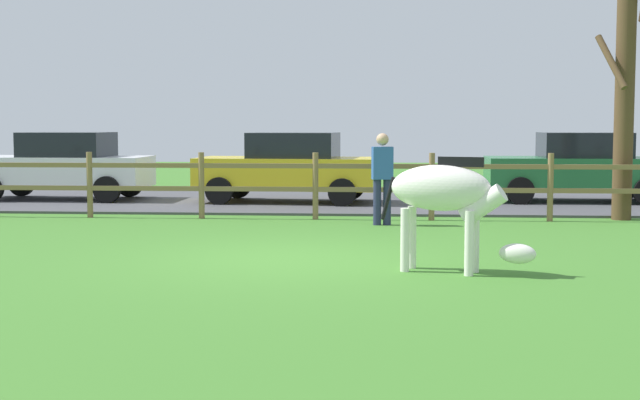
# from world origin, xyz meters

# --- Properties ---
(ground_plane) EXTENTS (60.00, 60.00, 0.00)m
(ground_plane) POSITION_xyz_m (0.00, 0.00, 0.00)
(ground_plane) COLOR #3D7528
(parking_asphalt) EXTENTS (28.00, 7.40, 0.05)m
(parking_asphalt) POSITION_xyz_m (0.00, 9.30, 0.03)
(parking_asphalt) COLOR #47474C
(parking_asphalt) RESTS_ON ground_plane
(paddock_fence) EXTENTS (21.98, 0.11, 1.27)m
(paddock_fence) POSITION_xyz_m (-0.06, 5.00, 0.72)
(paddock_fence) COLOR olive
(paddock_fence) RESTS_ON ground_plane
(bare_tree) EXTENTS (1.54, 1.33, 4.68)m
(bare_tree) POSITION_xyz_m (5.73, 5.36, 2.33)
(bare_tree) COLOR #513A23
(bare_tree) RESTS_ON ground_plane
(zebra) EXTENTS (1.87, 0.90, 1.41)m
(zebra) POSITION_xyz_m (2.03, -0.95, 0.93)
(zebra) COLOR white
(zebra) RESTS_ON ground_plane
(parked_car_white) EXTENTS (4.02, 1.92, 1.56)m
(parked_car_white) POSITION_xyz_m (-6.23, 8.44, 0.84)
(parked_car_white) COLOR white
(parked_car_white) RESTS_ON parking_asphalt
(parked_car_green) EXTENTS (4.01, 1.91, 1.56)m
(parked_car_green) POSITION_xyz_m (5.58, 8.79, 0.84)
(parked_car_green) COLOR #236B38
(parked_car_green) RESTS_ON parking_asphalt
(parked_car_yellow) EXTENTS (4.11, 2.11, 1.56)m
(parked_car_yellow) POSITION_xyz_m (-0.92, 8.12, 0.84)
(parked_car_yellow) COLOR yellow
(parked_car_yellow) RESTS_ON parking_asphalt
(visitor_near_fence) EXTENTS (0.40, 0.28, 1.64)m
(visitor_near_fence) POSITION_xyz_m (1.20, 4.13, 0.91)
(visitor_near_fence) COLOR #232847
(visitor_near_fence) RESTS_ON ground_plane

